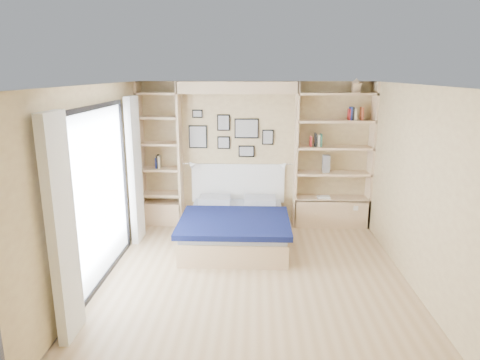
{
  "coord_description": "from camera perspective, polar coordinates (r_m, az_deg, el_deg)",
  "views": [
    {
      "loc": [
        0.0,
        -5.16,
        2.65
      ],
      "look_at": [
        -0.22,
        0.9,
        1.11
      ],
      "focal_mm": 32.0,
      "sensor_mm": 36.0,
      "label": 1
    }
  ],
  "objects": [
    {
      "name": "bed",
      "position": [
        6.84,
        -0.61,
        -6.17
      ],
      "size": [
        1.65,
        2.02,
        1.07
      ],
      "color": "#D3B589",
      "rests_on": "ground"
    },
    {
      "name": "reading_lamps",
      "position": [
        7.34,
        -0.34,
        2.02
      ],
      "size": [
        1.92,
        0.12,
        0.15
      ],
      "color": "silver",
      "rests_on": "ground"
    },
    {
      "name": "deck_chair",
      "position": [
        7.37,
        -22.17,
        -5.09
      ],
      "size": [
        0.49,
        0.76,
        0.73
      ],
      "rotation": [
        0.0,
        0.0,
        -0.07
      ],
      "color": "tan",
      "rests_on": "ground"
    },
    {
      "name": "photo_gallery",
      "position": [
        7.47,
        -1.44,
        6.17
      ],
      "size": [
        1.48,
        0.02,
        0.82
      ],
      "color": "black",
      "rests_on": "ground"
    },
    {
      "name": "shelf_decor",
      "position": [
        7.37,
        10.08,
        6.46
      ],
      "size": [
        3.51,
        0.23,
        2.03
      ],
      "color": "#A51E1E",
      "rests_on": "ground"
    },
    {
      "name": "ground",
      "position": [
        5.8,
        1.86,
        -12.95
      ],
      "size": [
        4.5,
        4.5,
        0.0
      ],
      "primitive_type": "plane",
      "color": "tan",
      "rests_on": "ground"
    },
    {
      "name": "room_shell",
      "position": [
        6.88,
        -1.22,
        0.99
      ],
      "size": [
        4.5,
        4.5,
        4.5
      ],
      "color": "#D1B87F",
      "rests_on": "ground"
    }
  ]
}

